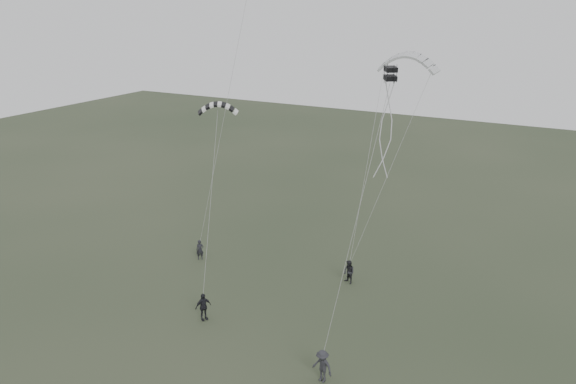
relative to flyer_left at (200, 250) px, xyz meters
The scene contains 8 objects.
ground 9.42m from the flyer_left, 40.08° to the right, with size 140.00×140.00×0.00m, color #2B3723.
flyer_left is the anchor object (origin of this frame).
flyer_right 11.68m from the flyer_left, ahead, with size 0.83×0.65×1.70m, color black.
flyer_center 8.78m from the flyer_left, 52.22° to the right, with size 1.05×0.44×1.79m, color black.
flyer_far 16.93m from the flyer_left, 31.83° to the right, with size 1.18×0.68×1.83m, color #27272C.
kite_pale_large 20.90m from the flyer_left, 29.03° to the left, with size 4.26×0.96×1.73m, color #BBBDC0, non-canonical shape.
kite_striped 12.04m from the flyer_left, 20.57° to the right, with size 2.59×0.65×1.06m, color black, non-canonical shape.
kite_box 21.41m from the flyer_left, 12.33° to the right, with size 0.58×0.58×0.69m, color black, non-canonical shape.
Camera 1 is at (17.14, -25.40, 18.82)m, focal length 35.00 mm.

